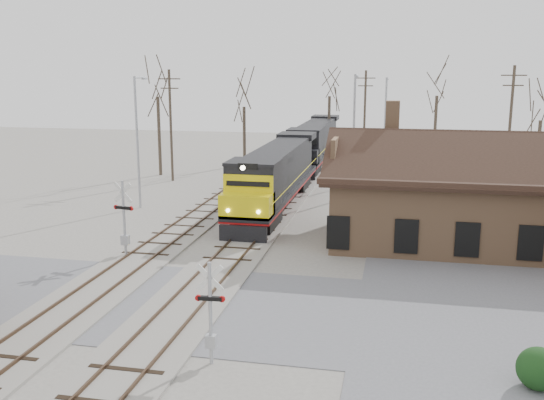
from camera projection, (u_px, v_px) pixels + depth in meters
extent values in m
plane|color=gray|center=(188.00, 304.00, 25.48)|extent=(140.00, 140.00, 0.00)
cube|color=#5D5D62|center=(188.00, 304.00, 25.47)|extent=(60.00, 9.00, 0.03)
cube|color=gray|center=(265.00, 219.00, 39.82)|extent=(3.40, 90.00, 0.12)
cube|color=#473323|center=(254.00, 217.00, 39.94)|extent=(0.08, 90.00, 0.14)
cube|color=#473323|center=(275.00, 218.00, 39.65)|extent=(0.08, 90.00, 0.14)
cube|color=gray|center=(199.00, 216.00, 40.72)|extent=(3.40, 90.00, 0.12)
cube|color=#473323|center=(189.00, 213.00, 40.83)|extent=(0.08, 90.00, 0.14)
cube|color=#473323|center=(210.00, 214.00, 40.55)|extent=(0.08, 90.00, 0.14)
cube|color=#9E7452|center=(461.00, 208.00, 34.15)|extent=(14.00, 8.00, 4.00)
cube|color=black|center=(463.00, 172.00, 33.71)|extent=(15.20, 9.20, 0.30)
cube|color=black|center=(469.00, 160.00, 31.30)|extent=(15.00, 4.71, 2.66)
cube|color=black|center=(460.00, 149.00, 35.70)|extent=(15.00, 4.71, 2.66)
cube|color=#9E7452|center=(392.00, 120.00, 35.37)|extent=(0.80, 0.80, 2.20)
cube|color=black|center=(257.00, 219.00, 37.67)|extent=(2.46, 3.94, 0.99)
cube|color=black|center=(292.00, 183.00, 49.93)|extent=(2.46, 3.94, 0.99)
cube|color=black|center=(277.00, 188.00, 43.63)|extent=(2.96, 19.71, 0.34)
cube|color=#990B0C|center=(277.00, 191.00, 43.68)|extent=(2.98, 19.71, 0.12)
cube|color=black|center=(281.00, 164.00, 44.49)|extent=(2.56, 14.29, 2.76)
cube|color=black|center=(254.00, 186.00, 36.33)|extent=(2.96, 2.76, 2.76)
cube|color=yellow|center=(247.00, 205.00, 34.90)|extent=(2.96, 1.77, 1.38)
cube|color=black|center=(243.00, 234.00, 34.27)|extent=(2.76, 0.25, 0.99)
cylinder|color=#FFF2CC|center=(243.00, 168.00, 33.55)|extent=(0.28, 0.10, 0.28)
cube|color=black|center=(306.00, 169.00, 57.01)|extent=(2.46, 3.94, 0.99)
cube|color=black|center=(323.00, 151.00, 69.27)|extent=(2.46, 3.94, 0.99)
cube|color=black|center=(315.00, 151.00, 62.97)|extent=(2.96, 19.71, 0.34)
cube|color=#990B0C|center=(315.00, 153.00, 63.02)|extent=(2.98, 19.71, 0.12)
cube|color=black|center=(317.00, 136.00, 63.83)|extent=(2.56, 14.29, 2.76)
cube|color=black|center=(305.00, 145.00, 55.67)|extent=(2.96, 2.76, 2.76)
cube|color=black|center=(302.00, 157.00, 54.24)|extent=(2.96, 1.77, 1.38)
cube|color=black|center=(300.00, 175.00, 53.61)|extent=(2.76, 0.25, 0.99)
cylinder|color=#A5A8AD|center=(210.00, 314.00, 19.99)|extent=(0.12, 0.12, 3.56)
cube|color=silver|center=(210.00, 278.00, 19.72)|extent=(0.93, 0.10, 0.93)
cube|color=silver|center=(210.00, 278.00, 19.72)|extent=(0.93, 0.10, 0.93)
cube|color=black|center=(210.00, 298.00, 19.88)|extent=(0.81, 0.20, 0.13)
cylinder|color=#B20C0C|center=(198.00, 298.00, 19.93)|extent=(0.22, 0.09, 0.21)
cylinder|color=#B20C0C|center=(222.00, 299.00, 19.82)|extent=(0.22, 0.09, 0.21)
cube|color=#A5A8AD|center=(211.00, 341.00, 20.20)|extent=(0.36, 0.27, 0.45)
cylinder|color=#A5A8AD|center=(124.00, 219.00, 31.53)|extent=(0.14, 0.14, 4.08)
cube|color=silver|center=(123.00, 192.00, 31.23)|extent=(1.06, 0.20, 1.07)
cube|color=silver|center=(123.00, 192.00, 31.23)|extent=(1.06, 0.20, 1.07)
cube|color=black|center=(124.00, 208.00, 31.40)|extent=(0.93, 0.29, 0.15)
cylinder|color=#B20C0C|center=(131.00, 208.00, 31.25)|extent=(0.25, 0.12, 0.24)
cylinder|color=#B20C0C|center=(116.00, 207.00, 31.56)|extent=(0.25, 0.12, 0.24)
cube|color=#A5A8AD|center=(125.00, 240.00, 31.77)|extent=(0.41, 0.31, 0.51)
sphere|color=black|center=(539.00, 369.00, 18.61)|extent=(1.34, 1.34, 1.34)
cylinder|color=#A5A8AD|center=(137.00, 143.00, 42.33)|extent=(0.18, 0.18, 9.23)
cylinder|color=#A5A8AD|center=(140.00, 77.00, 42.24)|extent=(0.12, 1.80, 0.12)
cube|color=#A5A8AD|center=(144.00, 79.00, 43.02)|extent=(0.25, 0.50, 0.12)
cylinder|color=#A5A8AD|center=(354.00, 137.00, 46.04)|extent=(0.18, 0.18, 9.35)
cylinder|color=#A5A8AD|center=(356.00, 75.00, 45.94)|extent=(0.12, 1.80, 0.12)
cube|color=#A5A8AD|center=(357.00, 76.00, 46.72)|extent=(0.25, 0.50, 0.12)
cylinder|color=#A5A8AD|center=(385.00, 128.00, 54.79)|extent=(0.18, 0.18, 8.99)
cylinder|color=#A5A8AD|center=(387.00, 78.00, 54.72)|extent=(0.12, 1.80, 0.12)
cube|color=#A5A8AD|center=(387.00, 79.00, 55.51)|extent=(0.25, 0.50, 0.12)
cylinder|color=#382D23|center=(171.00, 126.00, 52.84)|extent=(0.24, 0.24, 9.69)
cube|color=#382D23|center=(169.00, 79.00, 51.98)|extent=(2.00, 0.10, 0.10)
cube|color=#382D23|center=(170.00, 88.00, 52.15)|extent=(1.60, 0.10, 0.10)
cylinder|color=#382D23|center=(365.00, 116.00, 64.18)|extent=(0.24, 0.24, 9.60)
cube|color=#382D23|center=(366.00, 78.00, 63.34)|extent=(2.00, 0.10, 0.10)
cube|color=#382D23|center=(366.00, 86.00, 63.51)|extent=(1.60, 0.10, 0.10)
cylinder|color=#382D23|center=(510.00, 128.00, 49.47)|extent=(0.24, 0.24, 10.02)
cube|color=#382D23|center=(514.00, 75.00, 48.58)|extent=(2.00, 0.10, 0.10)
cube|color=#382D23|center=(513.00, 85.00, 48.75)|extent=(1.60, 0.10, 0.10)
cylinder|color=#382D23|center=(159.00, 136.00, 56.03)|extent=(0.32, 0.32, 7.26)
cylinder|color=#382D23|center=(244.00, 136.00, 62.15)|extent=(0.32, 0.32, 5.96)
cylinder|color=#382D23|center=(329.00, 126.00, 68.46)|extent=(0.32, 0.32, 6.75)
cylinder|color=#382D23|center=(435.00, 129.00, 64.08)|extent=(0.32, 0.32, 6.99)
cylinder|color=#382D23|center=(538.00, 150.00, 54.29)|extent=(0.32, 0.32, 5.25)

